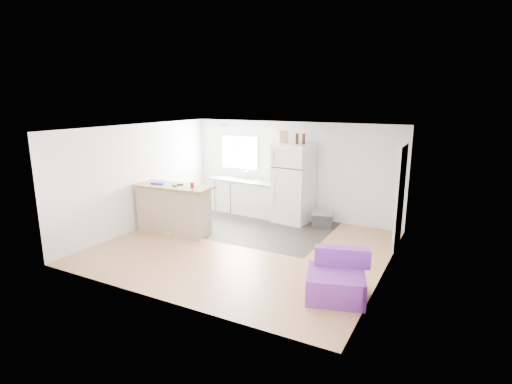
# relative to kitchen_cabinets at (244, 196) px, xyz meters

# --- Properties ---
(room) EXTENTS (5.51, 5.01, 2.41)m
(room) POSITION_rel_kitchen_cabinets_xyz_m (1.25, -2.19, 0.75)
(room) COLOR #AF7A49
(room) RESTS_ON ground
(vinyl_zone) EXTENTS (4.05, 2.50, 0.00)m
(vinyl_zone) POSITION_rel_kitchen_cabinets_xyz_m (0.53, -0.94, -0.45)
(vinyl_zone) COLOR #332926
(vinyl_zone) RESTS_ON floor
(window) EXTENTS (1.18, 0.06, 0.98)m
(window) POSITION_rel_kitchen_cabinets_xyz_m (-0.30, 0.30, 1.10)
(window) COLOR white
(window) RESTS_ON back_wall
(interior_door) EXTENTS (0.11, 0.92, 2.10)m
(interior_door) POSITION_rel_kitchen_cabinets_xyz_m (3.98, -0.64, 0.56)
(interior_door) COLOR white
(interior_door) RESTS_ON right_wall
(ceiling_fixture) EXTENTS (0.30, 0.30, 0.07)m
(ceiling_fixture) POSITION_rel_kitchen_cabinets_xyz_m (0.05, -0.99, 1.91)
(ceiling_fixture) COLOR white
(ceiling_fixture) RESTS_ON ceiling
(kitchen_cabinets) EXTENTS (2.03, 0.78, 1.16)m
(kitchen_cabinets) POSITION_rel_kitchen_cabinets_xyz_m (0.00, 0.00, 0.00)
(kitchen_cabinets) COLOR white
(kitchen_cabinets) RESTS_ON floor
(peninsula) EXTENTS (1.82, 0.80, 1.09)m
(peninsula) POSITION_rel_kitchen_cabinets_xyz_m (-0.59, -2.13, 0.10)
(peninsula) COLOR tan
(peninsula) RESTS_ON floor
(refrigerator) EXTENTS (0.91, 0.87, 1.91)m
(refrigerator) POSITION_rel_kitchen_cabinets_xyz_m (1.43, -0.10, 0.50)
(refrigerator) COLOR white
(refrigerator) RESTS_ON floor
(cooler) EXTENTS (0.56, 0.44, 0.38)m
(cooler) POSITION_rel_kitchen_cabinets_xyz_m (2.23, -0.20, -0.26)
(cooler) COLOR #303033
(cooler) RESTS_ON floor
(purple_seat) EXTENTS (1.05, 1.03, 0.70)m
(purple_seat) POSITION_rel_kitchen_cabinets_xyz_m (3.53, -3.33, -0.20)
(purple_seat) COLOR purple
(purple_seat) RESTS_ON floor
(cleaner_jug) EXTENTS (0.13, 0.10, 0.28)m
(cleaner_jug) POSITION_rel_kitchen_cabinets_xyz_m (-0.19, -2.22, -0.33)
(cleaner_jug) COLOR white
(cleaner_jug) RESTS_ON floor
(mop) EXTENTS (0.24, 0.34, 1.22)m
(mop) POSITION_rel_kitchen_cabinets_xyz_m (-0.50, -2.32, -0.22)
(mop) COLOR green
(mop) RESTS_ON floor
(red_cup) EXTENTS (0.10, 0.10, 0.12)m
(red_cup) POSITION_rel_kitchen_cabinets_xyz_m (-0.04, -2.14, 0.70)
(red_cup) COLOR red
(red_cup) RESTS_ON peninsula
(blue_tray) EXTENTS (0.35, 0.30, 0.04)m
(blue_tray) POSITION_rel_kitchen_cabinets_xyz_m (-0.96, -2.15, 0.66)
(blue_tray) COLOR #132CB4
(blue_tray) RESTS_ON peninsula
(tool_a) EXTENTS (0.15, 0.10, 0.03)m
(tool_a) POSITION_rel_kitchen_cabinets_xyz_m (-0.43, -2.06, 0.65)
(tool_a) COLOR black
(tool_a) RESTS_ON peninsula
(tool_b) EXTENTS (0.10, 0.04, 0.03)m
(tool_b) POSITION_rel_kitchen_cabinets_xyz_m (-0.46, -2.21, 0.65)
(tool_b) COLOR black
(tool_b) RESTS_ON peninsula
(cardboard_box) EXTENTS (0.22, 0.16, 0.30)m
(cardboard_box) POSITION_rel_kitchen_cabinets_xyz_m (1.21, -0.19, 1.61)
(cardboard_box) COLOR tan
(cardboard_box) RESTS_ON refrigerator
(bottle_left) EXTENTS (0.07, 0.07, 0.25)m
(bottle_left) POSITION_rel_kitchen_cabinets_xyz_m (1.54, -0.17, 1.59)
(bottle_left) COLOR #341609
(bottle_left) RESTS_ON refrigerator
(bottle_right) EXTENTS (0.08, 0.08, 0.25)m
(bottle_right) POSITION_rel_kitchen_cabinets_xyz_m (1.69, -0.16, 1.59)
(bottle_right) COLOR #341609
(bottle_right) RESTS_ON refrigerator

